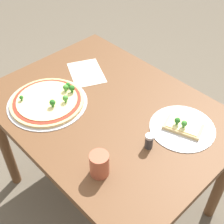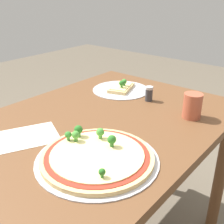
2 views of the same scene
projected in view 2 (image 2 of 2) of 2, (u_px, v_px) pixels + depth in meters
The scene contains 6 objects.
dining_table at pixel (102, 141), 1.19m from camera, with size 1.15×0.85×0.76m.
pizza_tray_whole at pixel (97, 156), 0.88m from camera, with size 0.39×0.39×0.06m.
pizza_tray_slice at pixel (121, 88), 1.46m from camera, with size 0.29×0.29×0.06m.
drinking_cup at pixel (192, 106), 1.14m from camera, with size 0.08×0.08×0.10m, color #AD5138.
condiment_shaker at pixel (149, 94), 1.32m from camera, with size 0.04×0.04×0.07m.
paper_menu at pixel (25, 137), 1.01m from camera, with size 0.23×0.17×0.00m, color silver.
Camera 2 is at (0.77, 0.69, 1.26)m, focal length 45.00 mm.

